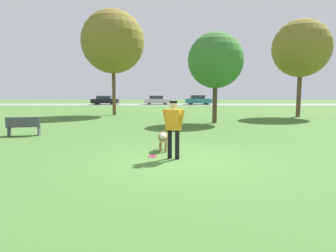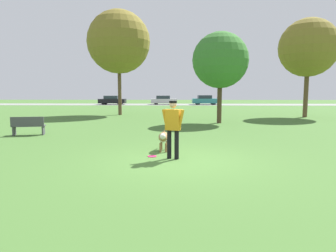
{
  "view_description": "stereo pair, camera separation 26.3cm",
  "coord_description": "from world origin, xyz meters",
  "px_view_note": "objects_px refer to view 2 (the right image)",
  "views": [
    {
      "loc": [
        -0.36,
        -8.34,
        1.97
      ],
      "look_at": [
        -0.37,
        0.84,
        0.9
      ],
      "focal_mm": 32.0,
      "sensor_mm": 36.0,
      "label": 1
    },
    {
      "loc": [
        -0.1,
        -8.34,
        1.97
      ],
      "look_at": [
        -0.37,
        0.84,
        0.9
      ],
      "focal_mm": 32.0,
      "sensor_mm": 36.0,
      "label": 2
    }
  ],
  "objects_px": {
    "tree_far_left": "(119,42)",
    "parked_car_teal": "(205,100)",
    "person": "(173,125)",
    "parked_car_silver": "(164,100)",
    "park_bench": "(28,125)",
    "dog": "(164,138)",
    "frisbee": "(152,156)",
    "tree_mid_center": "(220,60)",
    "parked_car_black": "(112,100)",
    "tree_far_right": "(308,48)"
  },
  "relations": [
    {
      "from": "tree_far_left",
      "to": "parked_car_teal",
      "type": "distance_m",
      "value": 21.87
    },
    {
      "from": "person",
      "to": "parked_car_silver",
      "type": "xyz_separation_m",
      "value": [
        -1.8,
        35.83,
        -0.36
      ]
    },
    {
      "from": "tree_far_left",
      "to": "park_bench",
      "type": "height_order",
      "value": "tree_far_left"
    },
    {
      "from": "dog",
      "to": "parked_car_teal",
      "type": "height_order",
      "value": "parked_car_teal"
    },
    {
      "from": "frisbee",
      "to": "parked_car_silver",
      "type": "relative_size",
      "value": 0.07
    },
    {
      "from": "tree_mid_center",
      "to": "parked_car_teal",
      "type": "xyz_separation_m",
      "value": [
        1.53,
        25.51,
        -3.15
      ]
    },
    {
      "from": "dog",
      "to": "tree_mid_center",
      "type": "height_order",
      "value": "tree_mid_center"
    },
    {
      "from": "frisbee",
      "to": "tree_far_left",
      "type": "xyz_separation_m",
      "value": [
        -3.99,
        15.96,
        5.93
      ]
    },
    {
      "from": "tree_far_left",
      "to": "parked_car_black",
      "type": "distance_m",
      "value": 20.39
    },
    {
      "from": "tree_far_right",
      "to": "park_bench",
      "type": "distance_m",
      "value": 19.84
    },
    {
      "from": "tree_far_right",
      "to": "tree_mid_center",
      "type": "bearing_deg",
      "value": -147.75
    },
    {
      "from": "parked_car_silver",
      "to": "parked_car_teal",
      "type": "relative_size",
      "value": 1.0
    },
    {
      "from": "dog",
      "to": "tree_far_left",
      "type": "relative_size",
      "value": 0.14
    },
    {
      "from": "tree_far_left",
      "to": "person",
      "type": "bearing_deg",
      "value": -74.11
    },
    {
      "from": "parked_car_teal",
      "to": "parked_car_silver",
      "type": "bearing_deg",
      "value": 174.64
    },
    {
      "from": "dog",
      "to": "parked_car_teal",
      "type": "relative_size",
      "value": 0.3
    },
    {
      "from": "tree_mid_center",
      "to": "parked_car_teal",
      "type": "distance_m",
      "value": 25.75
    },
    {
      "from": "parked_car_black",
      "to": "park_bench",
      "type": "xyz_separation_m",
      "value": [
        2.84,
        -30.81,
        -0.19
      ]
    },
    {
      "from": "frisbee",
      "to": "parked_car_silver",
      "type": "xyz_separation_m",
      "value": [
        -1.17,
        35.55,
        0.64
      ]
    },
    {
      "from": "tree_mid_center",
      "to": "park_bench",
      "type": "distance_m",
      "value": 11.31
    },
    {
      "from": "parked_car_black",
      "to": "park_bench",
      "type": "bearing_deg",
      "value": -85.14
    },
    {
      "from": "tree_far_right",
      "to": "park_bench",
      "type": "relative_size",
      "value": 5.07
    },
    {
      "from": "dog",
      "to": "tree_far_left",
      "type": "height_order",
      "value": "tree_far_left"
    },
    {
      "from": "parked_car_silver",
      "to": "park_bench",
      "type": "bearing_deg",
      "value": -100.64
    },
    {
      "from": "parked_car_silver",
      "to": "tree_far_left",
      "type": "bearing_deg",
      "value": -100.19
    },
    {
      "from": "tree_far_left",
      "to": "tree_far_right",
      "type": "xyz_separation_m",
      "value": [
        14.55,
        -1.72,
        -0.76
      ]
    },
    {
      "from": "parked_car_teal",
      "to": "tree_mid_center",
      "type": "bearing_deg",
      "value": -95.83
    },
    {
      "from": "person",
      "to": "tree_mid_center",
      "type": "bearing_deg",
      "value": 94.13
    },
    {
      "from": "person",
      "to": "tree_far_left",
      "type": "relative_size",
      "value": 0.2
    },
    {
      "from": "person",
      "to": "tree_far_left",
      "type": "distance_m",
      "value": 17.59
    },
    {
      "from": "tree_far_right",
      "to": "tree_far_left",
      "type": "bearing_deg",
      "value": 173.27
    },
    {
      "from": "dog",
      "to": "frisbee",
      "type": "bearing_deg",
      "value": -19.3
    },
    {
      "from": "tree_mid_center",
      "to": "tree_far_right",
      "type": "bearing_deg",
      "value": 32.25
    },
    {
      "from": "park_bench",
      "to": "dog",
      "type": "bearing_deg",
      "value": 139.84
    },
    {
      "from": "tree_far_right",
      "to": "parked_car_silver",
      "type": "relative_size",
      "value": 1.91
    },
    {
      "from": "person",
      "to": "tree_mid_center",
      "type": "relative_size",
      "value": 0.31
    },
    {
      "from": "dog",
      "to": "person",
      "type": "bearing_deg",
      "value": 17.08
    },
    {
      "from": "person",
      "to": "tree_far_right",
      "type": "relative_size",
      "value": 0.23
    },
    {
      "from": "frisbee",
      "to": "tree_mid_center",
      "type": "xyz_separation_m",
      "value": [
        3.38,
        9.72,
        3.82
      ]
    },
    {
      "from": "frisbee",
      "to": "parked_car_silver",
      "type": "distance_m",
      "value": 35.57
    },
    {
      "from": "person",
      "to": "frisbee",
      "type": "xyz_separation_m",
      "value": [
        -0.63,
        0.28,
        -1.0
      ]
    },
    {
      "from": "tree_far_right",
      "to": "frisbee",
      "type": "bearing_deg",
      "value": -126.54
    },
    {
      "from": "parked_car_black",
      "to": "parked_car_silver",
      "type": "xyz_separation_m",
      "value": [
        7.6,
        0.49,
        0.01
      ]
    },
    {
      "from": "dog",
      "to": "park_bench",
      "type": "distance_m",
      "value": 7.11
    },
    {
      "from": "dog",
      "to": "frisbee",
      "type": "xyz_separation_m",
      "value": [
        -0.31,
        -0.84,
        -0.44
      ]
    },
    {
      "from": "person",
      "to": "parked_car_black",
      "type": "xyz_separation_m",
      "value": [
        -9.4,
        35.34,
        -0.37
      ]
    },
    {
      "from": "person",
      "to": "parked_car_teal",
      "type": "distance_m",
      "value": 35.77
    },
    {
      "from": "frisbee",
      "to": "parked_car_black",
      "type": "distance_m",
      "value": 36.15
    },
    {
      "from": "person",
      "to": "dog",
      "type": "relative_size",
      "value": 1.47
    },
    {
      "from": "parked_car_teal",
      "to": "person",
      "type": "bearing_deg",
      "value": -99.27
    }
  ]
}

